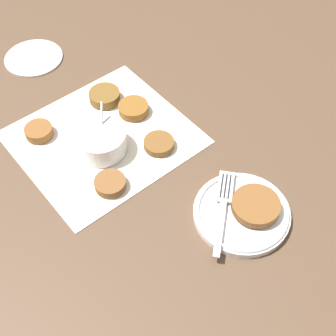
{
  "coord_description": "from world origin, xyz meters",
  "views": [
    {
      "loc": [
        0.3,
        0.62,
        0.73
      ],
      "look_at": [
        -0.03,
        0.18,
        0.02
      ],
      "focal_mm": 50.0,
      "sensor_mm": 36.0,
      "label": 1
    }
  ],
  "objects_px": {
    "sauce_bowl": "(101,142)",
    "serving_plate": "(242,213)",
    "fritter_on_plate": "(256,206)",
    "fork": "(223,203)",
    "extra_saucer": "(34,57)"
  },
  "relations": [
    {
      "from": "fork",
      "to": "extra_saucer",
      "type": "bearing_deg",
      "value": -81.86
    },
    {
      "from": "serving_plate",
      "to": "fritter_on_plate",
      "type": "distance_m",
      "value": 0.03
    },
    {
      "from": "fritter_on_plate",
      "to": "extra_saucer",
      "type": "xyz_separation_m",
      "value": [
        0.13,
        -0.64,
        -0.02
      ]
    },
    {
      "from": "sauce_bowl",
      "to": "serving_plate",
      "type": "bearing_deg",
      "value": 113.31
    },
    {
      "from": "sauce_bowl",
      "to": "serving_plate",
      "type": "distance_m",
      "value": 0.31
    },
    {
      "from": "sauce_bowl",
      "to": "serving_plate",
      "type": "height_order",
      "value": "sauce_bowl"
    },
    {
      "from": "fritter_on_plate",
      "to": "extra_saucer",
      "type": "relative_size",
      "value": 0.63
    },
    {
      "from": "sauce_bowl",
      "to": "extra_saucer",
      "type": "bearing_deg",
      "value": -93.03
    },
    {
      "from": "sauce_bowl",
      "to": "fritter_on_plate",
      "type": "bearing_deg",
      "value": 115.89
    },
    {
      "from": "fork",
      "to": "serving_plate",
      "type": "bearing_deg",
      "value": 120.94
    },
    {
      "from": "fritter_on_plate",
      "to": "fork",
      "type": "height_order",
      "value": "fritter_on_plate"
    },
    {
      "from": "serving_plate",
      "to": "fork",
      "type": "distance_m",
      "value": 0.04
    },
    {
      "from": "serving_plate",
      "to": "fork",
      "type": "bearing_deg",
      "value": -59.06
    },
    {
      "from": "serving_plate",
      "to": "fritter_on_plate",
      "type": "bearing_deg",
      "value": 152.14
    },
    {
      "from": "fritter_on_plate",
      "to": "extra_saucer",
      "type": "height_order",
      "value": "fritter_on_plate"
    }
  ]
}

